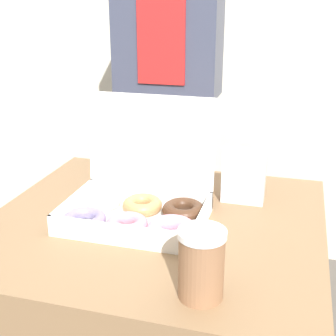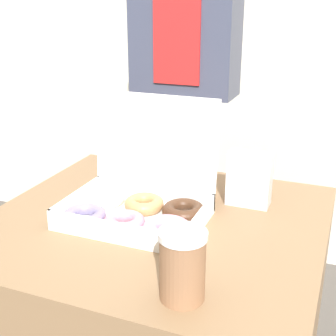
% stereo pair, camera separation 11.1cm
% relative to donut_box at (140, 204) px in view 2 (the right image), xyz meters
% --- Properties ---
extents(donut_box, '(0.35, 0.27, 0.29)m').
position_rel_donut_box_xyz_m(donut_box, '(0.00, 0.00, 0.00)').
color(donut_box, white).
rests_on(donut_box, table).
extents(coffee_cup, '(0.09, 0.09, 0.14)m').
position_rel_donut_box_xyz_m(coffee_cup, '(0.21, -0.26, 0.03)').
color(coffee_cup, '#8C6042').
rests_on(coffee_cup, table).
extents(napkin_holder, '(0.11, 0.06, 0.14)m').
position_rel_donut_box_xyz_m(napkin_holder, '(0.23, 0.19, 0.03)').
color(napkin_holder, silver).
rests_on(napkin_holder, table).
extents(person_customer, '(0.34, 0.22, 1.81)m').
position_rel_donut_box_xyz_m(person_customer, '(-0.08, 0.53, 0.24)').
color(person_customer, gray).
rests_on(person_customer, ground_plane).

